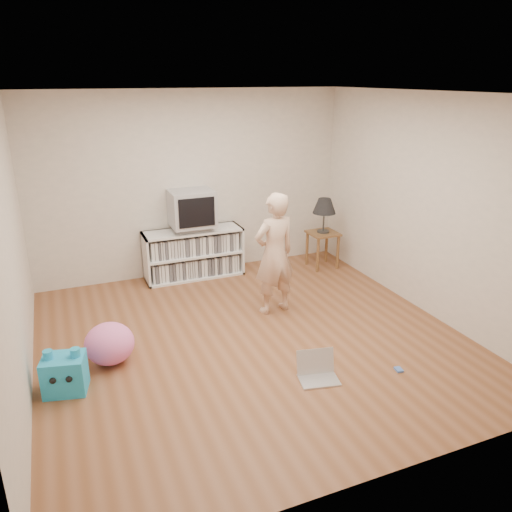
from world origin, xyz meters
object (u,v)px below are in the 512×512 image
object	(u,v)px
media_unit	(193,253)
person	(274,254)
plush_blue	(65,374)
table_lamp	(324,207)
dvd_deck	(192,228)
plush_pink	(109,344)
side_table	(323,241)
laptop	(317,371)
crt_tv	(192,208)

from	to	relation	value
media_unit	person	bearing A→B (deg)	-68.09
plush_blue	table_lamp	bearing A→B (deg)	39.77
dvd_deck	person	size ratio (longest dim) A/B	0.30
table_lamp	media_unit	bearing A→B (deg)	168.55
media_unit	plush_pink	bearing A→B (deg)	-126.22
side_table	table_lamp	xyz separation A→B (m)	(0.00, 0.00, 0.53)
person	plush_pink	bearing A→B (deg)	3.44
dvd_deck	plush_blue	distance (m)	3.00
media_unit	plush_pink	distance (m)	2.41
dvd_deck	side_table	size ratio (longest dim) A/B	0.82
person	plush_blue	world-z (taller)	person
side_table	laptop	bearing A→B (deg)	-120.29
plush_blue	plush_pink	world-z (taller)	plush_blue
person	plush_pink	distance (m)	2.14
table_lamp	laptop	xyz separation A→B (m)	(-1.52, -2.60, -0.87)
dvd_deck	laptop	world-z (taller)	dvd_deck
person	plush_pink	xyz separation A→B (m)	(-2.02, -0.45, -0.54)
plush_blue	plush_pink	distance (m)	0.57
table_lamp	plush_pink	bearing A→B (deg)	-154.94
laptop	plush_blue	world-z (taller)	plush_blue
side_table	plush_blue	size ratio (longest dim) A/B	1.27
dvd_deck	side_table	bearing A→B (deg)	-10.99
dvd_deck	table_lamp	distance (m)	1.95
media_unit	side_table	size ratio (longest dim) A/B	2.55
side_table	table_lamp	size ratio (longest dim) A/B	1.07
side_table	laptop	xyz separation A→B (m)	(-1.52, -2.60, -0.35)
person	laptop	size ratio (longest dim) A/B	3.54
media_unit	plush_blue	bearing A→B (deg)	-129.10
laptop	plush_blue	bearing A→B (deg)	174.64
crt_tv	side_table	world-z (taller)	crt_tv
dvd_deck	plush_blue	xyz separation A→B (m)	(-1.87, -2.28, -0.55)
laptop	side_table	bearing A→B (deg)	71.26
table_lamp	plush_blue	distance (m)	4.30
crt_tv	plush_blue	bearing A→B (deg)	-129.33
media_unit	plush_pink	world-z (taller)	media_unit
side_table	person	size ratio (longest dim) A/B	0.37
dvd_deck	plush_pink	bearing A→B (deg)	-126.44
person	plush_blue	bearing A→B (deg)	9.00
plush_blue	crt_tv	bearing A→B (deg)	63.57
crt_tv	plush_pink	world-z (taller)	crt_tv
crt_tv	plush_pink	xyz separation A→B (m)	(-1.42, -1.92, -0.81)
media_unit	plush_blue	distance (m)	2.96
dvd_deck	crt_tv	distance (m)	0.29
crt_tv	table_lamp	xyz separation A→B (m)	(1.90, -0.37, -0.08)
plush_pink	media_unit	bearing A→B (deg)	53.78
side_table	person	distance (m)	1.74
table_lamp	laptop	world-z (taller)	table_lamp
media_unit	crt_tv	bearing A→B (deg)	-90.00
person	media_unit	bearing A→B (deg)	-77.12
dvd_deck	laptop	xyz separation A→B (m)	(0.39, -2.97, -0.66)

